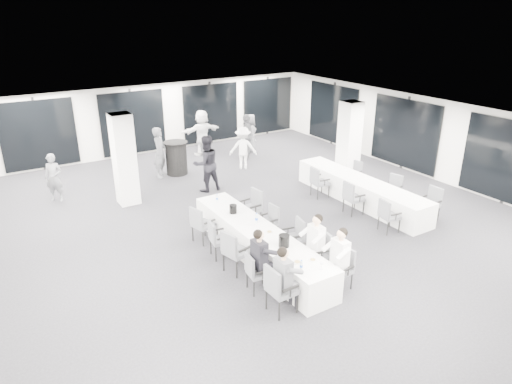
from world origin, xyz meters
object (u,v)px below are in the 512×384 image
at_px(standing_guest_e, 250,131).
at_px(standing_guest_d, 247,133).
at_px(banquet_table_side, 360,191).
at_px(chair_main_right_second, 319,249).
at_px(chair_main_right_fourth, 270,220).
at_px(chair_side_left_far, 318,180).
at_px(chair_side_left_mid, 352,196).
at_px(standing_guest_g, 53,175).
at_px(chair_main_left_near, 278,287).
at_px(standing_guest_h, 348,131).
at_px(chair_main_left_second, 255,271).
at_px(standing_guest_c, 243,145).
at_px(chair_side_right_far, 354,172).
at_px(chair_main_right_near, 342,266).
at_px(banquet_table_main, 258,243).
at_px(cocktail_table, 176,158).
at_px(chair_main_left_far, 201,222).
at_px(ice_bucket_far, 233,209).
at_px(chair_main_left_fourth, 217,237).
at_px(chair_main_right_far, 253,205).
at_px(standing_guest_a, 160,149).
at_px(chair_side_right_near, 431,201).
at_px(chair_side_right_mid, 393,187).
at_px(standing_guest_f, 202,129).
at_px(ice_bucket_near, 284,241).
at_px(chair_side_left_near, 388,214).
at_px(chair_main_right_mid, 295,235).
at_px(standing_guest_b, 206,160).

bearing_deg(standing_guest_e, standing_guest_d, 151.06).
xyz_separation_m(banquet_table_side, chair_main_right_second, (-3.65, -2.47, 0.18)).
relative_size(chair_main_right_fourth, chair_side_left_far, 0.89).
distance_m(chair_side_left_mid, standing_guest_g, 9.09).
distance_m(chair_main_left_near, standing_guest_h, 10.80).
xyz_separation_m(chair_main_left_second, standing_guest_c, (3.90, 7.11, 0.40)).
bearing_deg(chair_side_right_far, chair_main_right_near, 123.13).
bearing_deg(standing_guest_c, banquet_table_main, 91.80).
distance_m(cocktail_table, standing_guest_h, 6.90).
bearing_deg(chair_main_left_far, ice_bucket_far, 54.57).
bearing_deg(standing_guest_c, chair_main_left_fourth, 83.34).
xyz_separation_m(chair_main_right_far, standing_guest_a, (-0.71, 5.08, 0.44)).
xyz_separation_m(chair_side_left_mid, standing_guest_e, (0.77, 6.93, 0.34)).
xyz_separation_m(chair_side_right_near, standing_guest_h, (2.07, 5.71, 0.52)).
relative_size(chair_main_right_near, standing_guest_e, 0.51).
bearing_deg(standing_guest_e, chair_side_right_near, -162.51).
relative_size(chair_main_right_far, ice_bucket_far, 4.57).
height_order(chair_side_right_mid, standing_guest_f, standing_guest_f).
relative_size(cocktail_table, chair_side_left_mid, 1.21).
xyz_separation_m(banquet_table_main, standing_guest_d, (3.84, 6.95, 0.64)).
distance_m(banquet_table_main, ice_bucket_near, 1.13).
height_order(chair_side_left_near, standing_guest_f, standing_guest_f).
relative_size(chair_main_right_near, chair_side_right_near, 0.96).
bearing_deg(chair_main_right_mid, chair_main_left_fourth, 74.57).
relative_size(chair_main_left_near, standing_guest_a, 0.51).
xyz_separation_m(chair_main_right_mid, standing_guest_f, (1.74, 8.71, 0.52)).
bearing_deg(banquet_table_main, chair_side_left_mid, 10.69).
bearing_deg(standing_guest_c, standing_guest_b, 60.66).
height_order(chair_side_left_near, standing_guest_c, standing_guest_c).
xyz_separation_m(chair_side_left_mid, chair_side_right_far, (1.66, 1.65, -0.07)).
bearing_deg(chair_main_right_far, chair_main_right_mid, 175.64).
relative_size(chair_side_right_mid, standing_guest_c, 0.50).
bearing_deg(standing_guest_a, banquet_table_side, -102.40).
height_order(standing_guest_a, standing_guest_e, standing_guest_a).
bearing_deg(standing_guest_e, standing_guest_a, 113.34).
xyz_separation_m(chair_main_left_second, chair_side_right_far, (6.13, 3.51, -0.00)).
bearing_deg(standing_guest_b, chair_main_left_second, 72.95).
bearing_deg(chair_main_right_far, standing_guest_e, -34.89).
xyz_separation_m(chair_side_right_mid, standing_guest_h, (2.07, 4.32, 0.55)).
bearing_deg(chair_main_left_second, chair_main_right_mid, 124.69).
distance_m(chair_side_left_near, ice_bucket_far, 4.13).
xyz_separation_m(banquet_table_side, ice_bucket_far, (-4.53, -0.08, 0.49)).
height_order(banquet_table_side, chair_main_right_near, chair_main_right_near).
bearing_deg(chair_side_right_near, chair_main_left_far, 69.63).
bearing_deg(standing_guest_d, standing_guest_h, 95.54).
distance_m(cocktail_table, standing_guest_e, 3.83).
bearing_deg(banquet_table_main, chair_main_right_fourth, 41.79).
bearing_deg(chair_main_right_near, standing_guest_f, -15.16).
bearing_deg(standing_guest_g, chair_main_left_second, -38.10).
distance_m(cocktail_table, standing_guest_d, 3.17).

